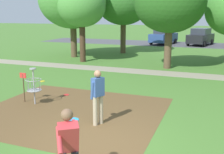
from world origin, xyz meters
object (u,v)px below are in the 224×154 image
object	(u,v)px
player_throwing	(98,94)
tree_far_right	(72,0)
frisbee_far_left	(42,81)
disc_golf_basket	(33,85)
parked_car_center_left	(201,37)
player_foreground_watching	(69,148)
parked_car_leftmost	(164,36)
tree_near_left	(82,7)
frisbee_far_right	(66,95)
tree_far_left	(170,3)
tree_mid_left	(123,2)

from	to	relation	value
player_throwing	tree_far_right	bearing A→B (deg)	121.46
frisbee_far_left	tree_far_right	bearing A→B (deg)	107.25
disc_golf_basket	parked_car_center_left	size ratio (longest dim) A/B	0.31
player_foreground_watching	tree_far_right	xyz separation A→B (m)	(-8.21, 15.30, 3.43)
disc_golf_basket	parked_car_leftmost	world-z (taller)	parked_car_leftmost
tree_far_right	disc_golf_basket	bearing A→B (deg)	-68.96
player_foreground_watching	tree_far_right	world-z (taller)	tree_far_right
disc_golf_basket	frisbee_far_left	distance (m)	3.68
disc_golf_basket	parked_car_leftmost	xyz separation A→B (m)	(0.67, 23.09, 0.17)
parked_car_center_left	tree_near_left	bearing A→B (deg)	-117.01
frisbee_far_right	tree_far_right	distance (m)	11.55
player_throwing	frisbee_far_left	bearing A→B (deg)	140.03
player_throwing	player_foreground_watching	bearing A→B (deg)	-75.02
disc_golf_basket	tree_far_left	bearing A→B (deg)	68.32
tree_far_left	tree_far_right	world-z (taller)	tree_far_right
disc_golf_basket	player_throwing	distance (m)	3.23
disc_golf_basket	player_foreground_watching	xyz separation A→B (m)	(3.98, -4.29, 0.23)
disc_golf_basket	tree_far_right	size ratio (longest dim) A/B	0.21
parked_car_center_left	parked_car_leftmost	bearing A→B (deg)	-175.12
disc_golf_basket	tree_mid_left	distance (m)	15.01
parked_car_leftmost	tree_far_left	bearing A→B (deg)	-78.65
disc_golf_basket	tree_far_left	distance (m)	10.09
player_foreground_watching	tree_far_left	xyz separation A→B (m)	(-0.45, 13.17, 3.01)
frisbee_far_right	tree_mid_left	xyz separation A→B (m)	(-1.86, 13.05, 4.34)
player_foreground_watching	frisbee_far_left	xyz separation A→B (m)	(-5.76, 7.42, -0.98)
disc_golf_basket	player_throwing	xyz separation A→B (m)	(3.08, -0.95, 0.21)
player_throwing	tree_near_left	size ratio (longest dim) A/B	0.33
tree_far_right	parked_car_center_left	distance (m)	15.68
player_foreground_watching	tree_near_left	size ratio (longest dim) A/B	0.33
player_throwing	tree_mid_left	size ratio (longest dim) A/B	0.27
disc_golf_basket	player_foreground_watching	world-z (taller)	player_foreground_watching
tree_mid_left	parked_car_center_left	distance (m)	11.27
tree_far_left	frisbee_far_left	bearing A→B (deg)	-132.78
frisbee_far_right	frisbee_far_left	bearing A→B (deg)	144.66
frisbee_far_right	tree_mid_left	size ratio (longest dim) A/B	0.04
player_foreground_watching	tree_far_right	distance (m)	17.70
player_foreground_watching	frisbee_far_right	distance (m)	6.76
player_foreground_watching	parked_car_leftmost	size ratio (longest dim) A/B	0.38
tree_near_left	tree_far_left	bearing A→B (deg)	-3.50
frisbee_far_right	tree_far_left	distance (m)	8.92
parked_car_leftmost	player_foreground_watching	bearing A→B (deg)	-83.12
tree_far_right	parked_car_leftmost	size ratio (longest dim) A/B	1.47
player_throwing	tree_mid_left	xyz separation A→B (m)	(-4.38, 15.46, 3.38)
tree_near_left	frisbee_far_left	bearing A→B (deg)	-82.73
parked_car_center_left	tree_mid_left	bearing A→B (deg)	-123.74
tree_far_right	player_foreground_watching	bearing A→B (deg)	-61.78
tree_mid_left	parked_car_leftmost	bearing A→B (deg)	77.07
player_foreground_watching	frisbee_far_left	world-z (taller)	player_foreground_watching
player_foreground_watching	frisbee_far_left	bearing A→B (deg)	127.83
player_foreground_watching	tree_far_left	bearing A→B (deg)	91.95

